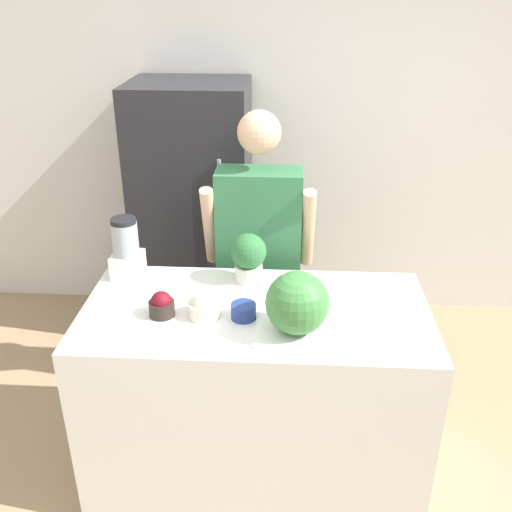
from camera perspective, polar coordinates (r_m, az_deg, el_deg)
wall_back at (r=4.06m, az=1.44°, el=11.76°), size 8.00×0.06×2.60m
counter_island at (r=2.87m, az=-0.05°, el=-13.49°), size 1.58×0.79×0.95m
refrigerator at (r=3.90m, az=-6.24°, el=4.28°), size 0.75×0.66×1.73m
person at (r=3.17m, az=0.29°, el=-0.63°), size 0.59×0.27×1.72m
cutting_board at (r=2.43m, az=4.74°, el=-7.60°), size 0.41×0.26×0.01m
watermelon at (r=2.36m, az=4.15°, el=-4.70°), size 0.27×0.27×0.27m
bowl_cherries at (r=2.56m, az=-9.42°, el=-4.86°), size 0.11×0.11×0.12m
bowl_cream at (r=2.53m, az=-5.23°, el=-5.04°), size 0.14×0.14×0.12m
bowl_small_blue at (r=2.51m, az=-1.26°, el=-5.54°), size 0.11×0.11×0.07m
blender at (r=2.88m, az=-12.84°, el=0.60°), size 0.15×0.15×0.31m
potted_plant at (r=2.77m, az=-0.75°, el=-0.03°), size 0.18×0.18×0.25m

